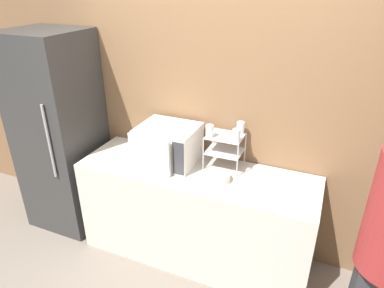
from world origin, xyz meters
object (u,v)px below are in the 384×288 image
object	(u,v)px
glass_back_right	(240,128)
glass_front_right	(236,135)
dish_rack	(225,144)
bowl	(218,177)
refrigerator	(60,134)
glass_front_left	(210,131)
microwave	(167,145)

from	to	relation	value
glass_back_right	glass_front_right	xyz separation A→B (m)	(0.01, -0.15, 0.00)
dish_rack	bowl	distance (m)	0.29
refrigerator	bowl	bearing A→B (deg)	-2.34
glass_front_left	refrigerator	bearing A→B (deg)	-176.87
glass_front_right	glass_front_left	bearing A→B (deg)	-178.90
glass_back_right	refrigerator	bearing A→B (deg)	-171.97
dish_rack	glass_back_right	world-z (taller)	glass_back_right
microwave	glass_front_left	world-z (taller)	glass_front_left
dish_rack	refrigerator	xyz separation A→B (m)	(-1.61, -0.16, -0.13)
microwave	glass_back_right	world-z (taller)	glass_back_right
glass_back_right	glass_front_left	bearing A→B (deg)	-142.67
glass_back_right	dish_rack	bearing A→B (deg)	-141.26
dish_rack	bowl	world-z (taller)	dish_rack
dish_rack	refrigerator	bearing A→B (deg)	-174.32
dish_rack	glass_front_right	size ratio (longest dim) A/B	2.92
glass_back_right	glass_front_right	world-z (taller)	same
dish_rack	glass_front_right	world-z (taller)	glass_front_right
bowl	dish_rack	bearing A→B (deg)	97.24
bowl	refrigerator	bearing A→B (deg)	177.66
glass_front_right	dish_rack	bearing A→B (deg)	146.51
glass_back_right	bowl	bearing A→B (deg)	-103.22
glass_front_right	refrigerator	size ratio (longest dim) A/B	0.05
microwave	bowl	world-z (taller)	microwave
glass_front_left	dish_rack	bearing A→B (deg)	35.94
glass_back_right	glass_front_right	distance (m)	0.16
bowl	refrigerator	distance (m)	1.64
glass_front_right	bowl	world-z (taller)	glass_front_right
microwave	glass_front_right	size ratio (longest dim) A/B	4.77
microwave	glass_front_left	bearing A→B (deg)	3.76
glass_front_right	refrigerator	world-z (taller)	refrigerator
glass_front_right	bowl	xyz separation A→B (m)	(-0.08, -0.15, -0.31)
glass_front_right	microwave	bearing A→B (deg)	-177.23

